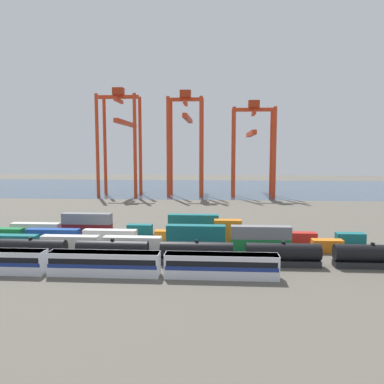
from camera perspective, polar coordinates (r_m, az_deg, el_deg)
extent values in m
plane|color=#5B564C|center=(122.39, -1.43, -3.55)|extent=(420.00, 420.00, 0.00)
cube|color=#384C60|center=(217.52, 0.92, 0.65)|extent=(400.00, 110.00, 0.01)
cube|color=silver|center=(66.73, -12.68, -10.15)|extent=(18.28, 3.10, 3.90)
cube|color=navy|center=(66.75, -12.67, -10.23)|extent=(17.92, 3.14, 0.64)
cube|color=black|center=(66.54, -12.69, -9.58)|extent=(17.55, 3.13, 0.90)
cube|color=slate|center=(66.26, -12.71, -8.67)|extent=(18.10, 2.85, 0.36)
cube|color=silver|center=(64.07, 4.30, -10.70)|extent=(18.28, 3.10, 3.90)
cube|color=navy|center=(64.10, 4.30, -10.78)|extent=(17.92, 3.14, 0.64)
cube|color=black|center=(63.88, 4.31, -10.11)|extent=(17.55, 3.13, 0.90)
cube|color=slate|center=(63.59, 4.32, -9.17)|extent=(18.10, 2.85, 0.36)
cube|color=#232326|center=(79.46, -22.39, -8.88)|extent=(13.06, 2.50, 1.10)
cylinder|color=black|center=(78.98, -22.45, -7.45)|extent=(13.06, 2.97, 2.97)
cylinder|color=black|center=(78.62, -22.50, -6.27)|extent=(0.70, 0.70, 0.36)
cube|color=#232326|center=(74.05, -11.49, -9.62)|extent=(13.06, 2.50, 1.10)
cylinder|color=black|center=(73.53, -11.53, -8.09)|extent=(13.06, 2.97, 2.97)
cylinder|color=black|center=(73.15, -11.56, -6.83)|extent=(0.70, 0.70, 0.36)
cube|color=#232326|center=(71.60, 0.66, -10.04)|extent=(13.06, 2.50, 1.10)
cylinder|color=black|center=(71.06, 0.66, -8.46)|extent=(13.06, 2.97, 2.97)
cylinder|color=black|center=(70.67, 0.66, -7.16)|extent=(0.70, 0.70, 0.36)
cube|color=#232326|center=(72.42, 13.11, -10.02)|extent=(13.06, 2.50, 1.10)
cylinder|color=black|center=(71.89, 13.15, -8.46)|extent=(13.06, 2.97, 2.97)
cylinder|color=black|center=(71.49, 13.18, -7.16)|extent=(0.70, 0.70, 0.36)
cube|color=#232326|center=(76.39, 24.75, -9.57)|extent=(13.06, 2.50, 1.10)
cylinder|color=black|center=(75.89, 24.82, -8.09)|extent=(13.06, 2.97, 2.97)
cylinder|color=black|center=(75.52, 24.87, -6.86)|extent=(0.70, 0.70, 0.36)
cube|color=#146066|center=(92.35, -25.06, -6.46)|extent=(12.10, 2.44, 2.60)
cube|color=silver|center=(86.77, -17.33, -6.95)|extent=(12.10, 2.44, 2.60)
cube|color=silver|center=(82.95, -8.69, -7.33)|extent=(12.10, 2.44, 2.60)
cube|color=#146066|center=(81.14, 0.57, -7.57)|extent=(12.10, 2.44, 2.60)
cube|color=#146066|center=(80.56, 0.57, -5.77)|extent=(12.10, 2.44, 2.60)
cube|color=#197538|center=(81.47, 10.00, -7.60)|extent=(12.10, 2.44, 2.60)
cube|color=slate|center=(80.90, 10.03, -5.81)|extent=(12.10, 2.44, 2.60)
cube|color=orange|center=(83.92, 19.11, -7.44)|extent=(6.04, 2.44, 2.60)
cube|color=#1C4299|center=(95.37, -19.61, -5.86)|extent=(12.10, 2.44, 2.60)
cube|color=silver|center=(90.93, -11.86, -6.21)|extent=(12.10, 2.44, 2.60)
cube|color=orange|center=(88.29, -3.48, -6.46)|extent=(6.04, 2.44, 2.60)
cube|color=orange|center=(87.60, 5.23, -6.57)|extent=(6.04, 2.44, 2.60)
cube|color=orange|center=(87.07, 5.25, -4.90)|extent=(6.04, 2.44, 2.60)
cube|color=#AD211C|center=(88.92, 13.88, -6.53)|extent=(12.10, 2.44, 2.60)
cube|color=#146066|center=(92.16, 22.10, -6.36)|extent=(6.04, 2.44, 2.60)
cube|color=silver|center=(104.41, -21.84, -4.93)|extent=(12.10, 2.44, 2.60)
cube|color=maroon|center=(99.48, -15.03, -5.23)|extent=(12.10, 2.44, 2.60)
cube|color=slate|center=(99.01, -15.07, -3.76)|extent=(12.10, 2.44, 2.60)
cube|color=#146066|center=(96.07, -7.62, -5.47)|extent=(6.04, 2.44, 2.60)
cube|color=#AD211C|center=(94.36, 0.21, -5.63)|extent=(12.10, 2.44, 2.60)
cube|color=#146066|center=(93.87, 0.21, -4.08)|extent=(12.10, 2.44, 2.60)
cylinder|color=red|center=(178.69, -13.65, 6.59)|extent=(1.50, 1.50, 45.28)
cylinder|color=red|center=(174.37, -8.32, 6.71)|extent=(1.50, 1.50, 45.28)
cylinder|color=red|center=(189.80, -12.59, 6.57)|extent=(1.50, 1.50, 45.28)
cylinder|color=red|center=(185.74, -7.56, 6.68)|extent=(1.50, 1.50, 45.28)
cube|color=red|center=(183.54, -10.68, 13.47)|extent=(18.47, 1.20, 1.60)
cube|color=red|center=(183.34, -10.67, 12.98)|extent=(1.20, 13.21, 1.60)
cube|color=red|center=(195.86, -9.58, 9.86)|extent=(2.00, 39.60, 2.00)
cube|color=#9F2C14|center=(183.87, -10.69, 14.21)|extent=(4.80, 4.00, 3.20)
cylinder|color=red|center=(172.63, -3.49, 6.54)|extent=(1.50, 1.50, 43.90)
cylinder|color=red|center=(171.38, 1.32, 6.55)|extent=(1.50, 1.50, 43.90)
cylinder|color=red|center=(182.65, -3.08, 6.51)|extent=(1.50, 1.50, 43.90)
cylinder|color=red|center=(181.47, 1.47, 6.52)|extent=(1.50, 1.50, 43.90)
cube|color=red|center=(178.33, -0.96, 13.35)|extent=(16.01, 1.20, 1.60)
cube|color=red|center=(178.14, -0.96, 12.84)|extent=(1.20, 11.70, 1.60)
cube|color=red|center=(190.75, -0.61, 10.66)|extent=(2.00, 37.97, 2.00)
cube|color=#9F2C14|center=(178.66, -0.96, 14.11)|extent=(4.80, 4.00, 3.20)
cylinder|color=red|center=(171.41, 6.11, 5.74)|extent=(1.50, 1.50, 39.23)
cylinder|color=red|center=(172.96, 11.95, 5.65)|extent=(1.50, 1.50, 39.23)
cylinder|color=red|center=(181.32, 6.00, 5.76)|extent=(1.50, 1.50, 39.23)
cylinder|color=red|center=(182.78, 11.52, 5.67)|extent=(1.50, 1.50, 39.23)
cube|color=red|center=(177.82, 9.00, 11.78)|extent=(19.11, 1.20, 1.60)
cube|color=red|center=(177.67, 8.99, 11.27)|extent=(1.20, 11.51, 1.60)
cube|color=red|center=(190.52, 8.59, 8.39)|extent=(2.00, 38.56, 2.00)
cube|color=#9F2C14|center=(178.08, 9.02, 12.55)|extent=(4.80, 4.00, 3.20)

